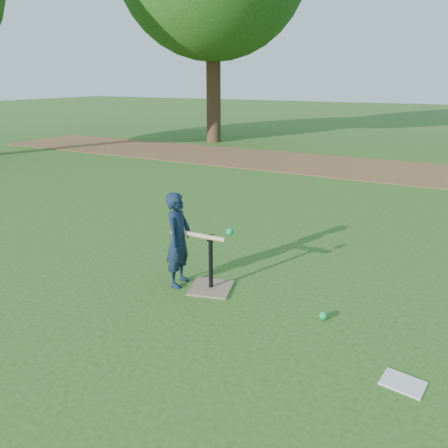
% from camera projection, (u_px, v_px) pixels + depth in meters
% --- Properties ---
extents(ground, '(80.00, 80.00, 0.00)m').
position_uv_depth(ground, '(247.00, 293.00, 4.63)').
color(ground, '#285116').
rests_on(ground, ground).
extents(dirt_strip, '(24.00, 3.00, 0.01)m').
position_uv_depth(dirt_strip, '(374.00, 169.00, 10.91)').
color(dirt_strip, brown).
rests_on(dirt_strip, ground).
extents(child, '(0.31, 0.41, 1.04)m').
position_uv_depth(child, '(179.00, 240.00, 4.67)').
color(child, '#101F32').
rests_on(child, ground).
extents(wiffle_ball_ground, '(0.08, 0.08, 0.08)m').
position_uv_depth(wiffle_ball_ground, '(323.00, 316.00, 4.11)').
color(wiffle_ball_ground, '#0D9846').
rests_on(wiffle_ball_ground, ground).
extents(clipboard, '(0.33, 0.27, 0.01)m').
position_uv_depth(clipboard, '(403.00, 383.00, 3.25)').
color(clipboard, silver).
rests_on(clipboard, ground).
extents(batting_tee, '(0.53, 0.53, 0.61)m').
position_uv_depth(batting_tee, '(211.00, 279.00, 4.68)').
color(batting_tee, '#816852').
rests_on(batting_tee, ground).
extents(swing_action, '(0.67, 0.22, 0.13)m').
position_uv_depth(swing_action, '(203.00, 234.00, 4.57)').
color(swing_action, tan).
rests_on(swing_action, ground).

